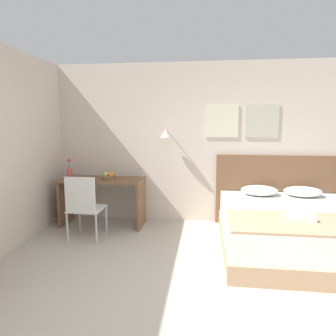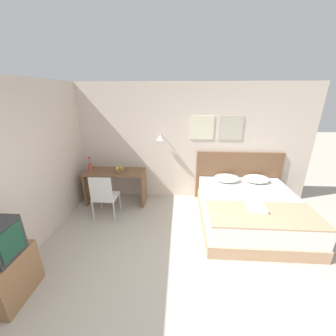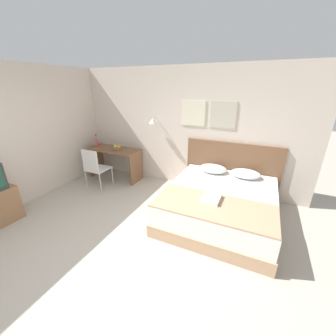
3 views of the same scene
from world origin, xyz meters
name	(u,v)px [view 3 (image 3 of 3)]	position (x,y,z in m)	size (l,w,h in m)	color
ground_plane	(98,263)	(0.00, 0.00, 0.00)	(24.00, 24.00, 0.00)	#B2A899
wall_back	(179,129)	(0.01, 2.82, 1.33)	(5.65, 0.31, 2.65)	beige
bed	(219,204)	(1.26, 1.73, 0.28)	(1.84, 2.01, 0.56)	tan
headboard	(231,169)	(1.26, 2.77, 0.58)	(1.96, 0.06, 1.16)	brown
pillow_left	(213,169)	(0.94, 2.48, 0.64)	(0.56, 0.42, 0.15)	white
pillow_right	(246,174)	(1.58, 2.48, 0.64)	(0.56, 0.42, 0.15)	white
throw_blanket	(213,206)	(1.26, 1.15, 0.57)	(1.78, 0.80, 0.02)	tan
folded_towel_near_foot	(211,198)	(1.19, 1.29, 0.62)	(0.27, 0.33, 0.06)	white
desk	(115,157)	(-1.56, 2.41, 0.55)	(1.32, 0.57, 0.77)	brown
desk_chair	(94,166)	(-1.61, 1.73, 0.54)	(0.47, 0.47, 0.94)	white
fruit_bowl	(117,148)	(-1.45, 2.38, 0.81)	(0.23, 0.23, 0.12)	brown
flower_vase	(97,142)	(-2.13, 2.42, 0.88)	(0.09, 0.09, 0.32)	#D14C42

